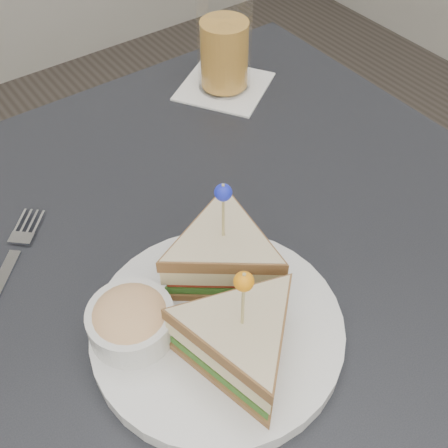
% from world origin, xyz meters
% --- Properties ---
extents(table, '(0.80, 0.80, 0.75)m').
position_xyz_m(table, '(0.00, 0.00, 0.67)').
color(table, black).
rests_on(table, ground).
extents(plate_meal, '(0.30, 0.30, 0.15)m').
position_xyz_m(plate_meal, '(-0.05, -0.07, 0.79)').
color(plate_meal, white).
rests_on(plate_meal, table).
extents(cutlery_fork, '(0.14, 0.15, 0.01)m').
position_xyz_m(cutlery_fork, '(-0.19, 0.14, 0.75)').
color(cutlery_fork, '#B3B6BE').
rests_on(cutlery_fork, table).
extents(drink_set, '(0.17, 0.17, 0.16)m').
position_xyz_m(drink_set, '(0.21, 0.28, 0.82)').
color(drink_set, white).
rests_on(drink_set, table).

